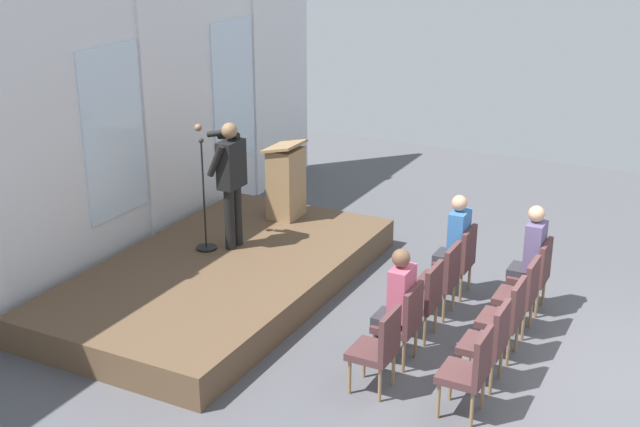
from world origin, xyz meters
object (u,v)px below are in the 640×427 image
audience_r1_c4 (530,253)px  audience_r0_c4 (455,240)px  chair_r1_c4 (535,271)px  chair_r1_c3 (522,292)px  chair_r0_c2 (424,296)px  chair_r0_c0 (379,346)px  lectern (286,181)px  chair_r1_c1 (490,339)px  audience_r0_c1 (397,300)px  mic_stand (205,226)px  chair_r0_c1 (403,320)px  speaker (231,176)px  chair_r0_c3 (443,276)px  chair_r1_c2 (507,314)px  chair_r0_c4 (460,257)px  chair_r1_c0 (471,368)px

audience_r1_c4 → audience_r0_c4: bearing=90.0°
chair_r1_c4 → chair_r1_c3: bearing=180.0°
chair_r0_c2 → chair_r0_c0: bearing=180.0°
audience_r0_c4 → audience_r1_c4: 0.97m
lectern → chair_r0_c0: size_ratio=1.23×
chair_r1_c1 → audience_r0_c4: bearing=28.3°
audience_r0_c1 → audience_r1_c4: size_ratio=0.98×
lectern → chair_r0_c0: bearing=-137.8°
lectern → audience_r0_c1: 3.81m
chair_r0_c2 → mic_stand: bearing=84.6°
chair_r0_c0 → chair_r0_c1: 0.65m
speaker → chair_r0_c3: 3.10m
chair_r0_c0 → chair_r0_c1: bearing=0.0°
chair_r1_c2 → chair_r1_c3: size_ratio=1.00×
chair_r1_c4 → lectern: bearing=81.1°
chair_r0_c0 → chair_r1_c2: same height
audience_r0_c1 → chair_r0_c3: 1.32m
chair_r1_c3 → chair_r0_c3: bearing=90.0°
chair_r0_c3 → chair_r0_c4: bearing=0.0°
audience_r0_c1 → chair_r1_c0: bearing=-121.7°
chair_r0_c1 → speaker: bearing=68.0°
chair_r1_c3 → speaker: bearing=91.3°
chair_r0_c3 → audience_r1_c4: size_ratio=0.68×
audience_r0_c1 → lectern: bearing=47.9°
chair_r0_c3 → chair_r0_c4: same height
lectern → chair_r0_c2: bearing=-123.3°
lectern → chair_r0_c3: lectern is taller
audience_r0_c1 → chair_r0_c3: size_ratio=1.44×
audience_r0_c4 → chair_r1_c3: 1.25m
audience_r0_c4 → chair_r1_c4: (0.00, -1.05, -0.22)m
speaker → lectern: (1.35, -0.07, -0.46)m
audience_r0_c1 → chair_r0_c2: (0.65, -0.08, -0.22)m
chair_r0_c2 → audience_r1_c4: (1.30, -0.89, 0.23)m
audience_r0_c4 → chair_r1_c3: bearing=-121.7°
audience_r0_c4 → chair_r1_c4: bearing=-90.0°
speaker → audience_r0_c4: size_ratio=1.27×
audience_r0_c1 → chair_r0_c3: bearing=-3.5°
audience_r1_c4 → chair_r0_c4: bearing=90.0°
chair_r0_c2 → chair_r1_c2: size_ratio=1.00×
chair_r1_c3 → chair_r0_c0: bearing=153.5°
chair_r0_c1 → audience_r1_c4: audience_r1_c4 is taller
speaker → audience_r0_c1: speaker is taller
chair_r1_c3 → mic_stand: bearing=94.6°
chair_r1_c1 → audience_r1_c4: size_ratio=0.68×
lectern → chair_r1_c0: bearing=-129.6°
audience_r0_c4 → chair_r0_c0: bearing=-178.3°
chair_r0_c2 → audience_r0_c1: bearing=173.0°
chair_r0_c2 → chair_r1_c1: (-0.65, -0.97, 0.00)m
chair_r0_c3 → chair_r1_c0: 2.17m
chair_r0_c0 → chair_r1_c3: (1.95, -0.97, 0.00)m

